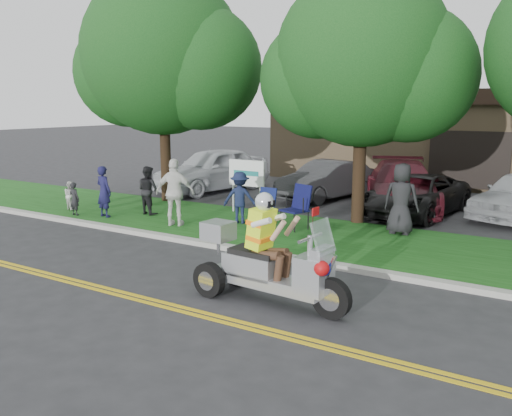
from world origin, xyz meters
The scene contains 23 objects.
ground centered at (0.00, 0.00, 0.00)m, with size 120.00×120.00×0.00m, color #28282B.
centerline_near centered at (0.00, -0.58, 0.01)m, with size 60.00×0.10×0.01m, color gold.
centerline_far centered at (0.00, -0.42, 0.01)m, with size 60.00×0.10×0.01m, color gold.
curb centered at (0.00, 3.05, 0.06)m, with size 60.00×0.25×0.12m, color #A8A89E.
grass_verge centered at (0.00, 5.20, 0.06)m, with size 60.00×4.00×0.10m, color #174412.
commercial_building centered at (2.00, 18.98, 2.01)m, with size 18.00×8.20×4.00m.
tree_left centered at (-6.44, 7.03, 4.85)m, with size 6.62×5.40×7.78m.
tree_mid centered at (0.55, 7.23, 4.43)m, with size 5.88×4.80×7.05m.
business_sign centered at (-2.90, 6.60, 1.26)m, with size 1.25×0.06×1.75m.
trike_scooter centered at (1.39, 0.59, 0.69)m, with size 3.00×1.03×1.96m.
lawn_chair_a centered at (-0.57, 5.57, 0.78)m, with size 0.80×0.82×1.19m.
lawn_chair_b centered at (-1.64, 5.64, 0.67)m, with size 0.54×0.56×1.01m.
spectator_adult_left centered at (-6.21, 3.87, 0.87)m, with size 0.56×0.37×1.53m, color #17163F.
spectator_adult_mid centered at (-5.36, 4.88, 0.84)m, with size 0.72×0.56×1.48m, color black.
spectator_adult_right centered at (-3.62, 4.08, 1.04)m, with size 1.10×0.46×1.87m, color white.
spectator_chair_a centered at (-2.28, 5.29, 0.84)m, with size 0.95×0.54×1.47m, color #161E3D.
spectator_chair_b centered at (1.97, 6.43, 1.03)m, with size 0.91×0.59×1.86m, color black.
child_left centered at (-7.16, 3.56, 0.61)m, with size 0.37×0.24×1.01m, color black.
child_right centered at (-7.99, 4.08, 0.56)m, with size 0.44×0.35×0.91m, color silver.
parked_car_far_left centered at (-6.75, 10.05, 0.86)m, with size 2.03×5.05×1.72m, color silver.
parked_car_left centered at (-2.07, 10.68, 0.70)m, with size 1.48×4.25×1.40m, color #2F3032.
parked_car_mid centered at (1.50, 9.47, 0.64)m, with size 2.12×4.60×1.28m, color black.
parked_car_right centered at (0.80, 10.31, 0.78)m, with size 2.19×5.39×1.56m, color #4B111B.
Camera 1 is at (6.06, -7.25, 3.47)m, focal length 38.00 mm.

